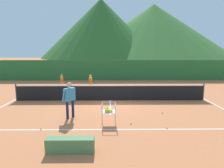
{
  "coord_description": "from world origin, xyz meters",
  "views": [
    {
      "loc": [
        -0.03,
        -12.48,
        3.21
      ],
      "look_at": [
        0.1,
        -0.41,
        1.11
      ],
      "focal_mm": 33.0,
      "sensor_mm": 36.0,
      "label": 1
    }
  ],
  "objects_px": {
    "tennis_ball_2": "(41,129)",
    "tennis_ball_5": "(131,103)",
    "student_1": "(91,82)",
    "tennis_ball_4": "(162,113)",
    "instructor": "(70,97)",
    "ball_cart": "(108,111)",
    "courtside_bench": "(70,145)",
    "student_0": "(62,81)",
    "tennis_net": "(110,93)",
    "tennis_ball_3": "(167,128)",
    "tennis_ball_0": "(172,102)",
    "tennis_ball_1": "(131,124)"
  },
  "relations": [
    {
      "from": "instructor",
      "to": "tennis_ball_2",
      "type": "bearing_deg",
      "value": -122.85
    },
    {
      "from": "ball_cart",
      "to": "tennis_ball_4",
      "type": "xyz_separation_m",
      "value": [
        2.68,
        1.37,
        -0.56
      ]
    },
    {
      "from": "tennis_net",
      "to": "student_1",
      "type": "distance_m",
      "value": 2.94
    },
    {
      "from": "tennis_net",
      "to": "tennis_ball_2",
      "type": "bearing_deg",
      "value": -120.98
    },
    {
      "from": "tennis_ball_4",
      "to": "courtside_bench",
      "type": "xyz_separation_m",
      "value": [
        -3.86,
        -3.79,
        0.2
      ]
    },
    {
      "from": "student_1",
      "to": "tennis_ball_2",
      "type": "bearing_deg",
      "value": -100.61
    },
    {
      "from": "student_0",
      "to": "tennis_net",
      "type": "bearing_deg",
      "value": -38.94
    },
    {
      "from": "instructor",
      "to": "courtside_bench",
      "type": "distance_m",
      "value": 3.37
    },
    {
      "from": "tennis_ball_4",
      "to": "tennis_ball_5",
      "type": "height_order",
      "value": "same"
    },
    {
      "from": "student_0",
      "to": "ball_cart",
      "type": "distance_m",
      "value": 7.83
    },
    {
      "from": "instructor",
      "to": "tennis_ball_2",
      "type": "height_order",
      "value": "instructor"
    },
    {
      "from": "student_0",
      "to": "tennis_ball_5",
      "type": "relative_size",
      "value": 18.74
    },
    {
      "from": "ball_cart",
      "to": "tennis_ball_2",
      "type": "xyz_separation_m",
      "value": [
        -2.69,
        -0.61,
        -0.56
      ]
    },
    {
      "from": "student_1",
      "to": "tennis_ball_4",
      "type": "distance_m",
      "value": 6.63
    },
    {
      "from": "tennis_ball_0",
      "to": "tennis_ball_2",
      "type": "distance_m",
      "value": 7.66
    },
    {
      "from": "tennis_net",
      "to": "ball_cart",
      "type": "relative_size",
      "value": 13.02
    },
    {
      "from": "tennis_ball_2",
      "to": "student_1",
      "type": "bearing_deg",
      "value": 79.39
    },
    {
      "from": "tennis_net",
      "to": "instructor",
      "type": "xyz_separation_m",
      "value": [
        -1.88,
        -3.24,
        0.51
      ]
    },
    {
      "from": "instructor",
      "to": "ball_cart",
      "type": "relative_size",
      "value": 1.87
    },
    {
      "from": "student_0",
      "to": "tennis_ball_5",
      "type": "bearing_deg",
      "value": -36.47
    },
    {
      "from": "tennis_ball_0",
      "to": "tennis_ball_3",
      "type": "xyz_separation_m",
      "value": [
        -1.43,
        -4.0,
        0.0
      ]
    },
    {
      "from": "instructor",
      "to": "student_0",
      "type": "xyz_separation_m",
      "value": [
        -1.76,
        6.18,
        -0.24
      ]
    },
    {
      "from": "ball_cart",
      "to": "tennis_net",
      "type": "bearing_deg",
      "value": 88.62
    },
    {
      "from": "instructor",
      "to": "ball_cart",
      "type": "height_order",
      "value": "instructor"
    },
    {
      "from": "ball_cart",
      "to": "courtside_bench",
      "type": "xyz_separation_m",
      "value": [
        -1.17,
        -2.42,
        -0.36
      ]
    },
    {
      "from": "tennis_ball_0",
      "to": "instructor",
      "type": "bearing_deg",
      "value": -154.79
    },
    {
      "from": "tennis_ball_1",
      "to": "ball_cart",
      "type": "bearing_deg",
      "value": 175.23
    },
    {
      "from": "student_0",
      "to": "ball_cart",
      "type": "bearing_deg",
      "value": -63.1
    },
    {
      "from": "ball_cart",
      "to": "tennis_ball_2",
      "type": "distance_m",
      "value": 2.82
    },
    {
      "from": "ball_cart",
      "to": "tennis_ball_1",
      "type": "bearing_deg",
      "value": -4.77
    },
    {
      "from": "tennis_ball_2",
      "to": "tennis_ball_5",
      "type": "distance_m",
      "value": 5.67
    },
    {
      "from": "tennis_net",
      "to": "student_1",
      "type": "bearing_deg",
      "value": 119.55
    },
    {
      "from": "student_0",
      "to": "courtside_bench",
      "type": "distance_m",
      "value": 9.7
    },
    {
      "from": "tennis_ball_0",
      "to": "student_0",
      "type": "bearing_deg",
      "value": 154.26
    },
    {
      "from": "student_1",
      "to": "tennis_ball_5",
      "type": "relative_size",
      "value": 18.95
    },
    {
      "from": "ball_cart",
      "to": "student_1",
      "type": "bearing_deg",
      "value": 101.55
    },
    {
      "from": "student_0",
      "to": "tennis_ball_4",
      "type": "bearing_deg",
      "value": -42.04
    },
    {
      "from": "instructor",
      "to": "tennis_ball_0",
      "type": "distance_m",
      "value": 6.26
    },
    {
      "from": "student_1",
      "to": "tennis_ball_2",
      "type": "relative_size",
      "value": 18.95
    },
    {
      "from": "tennis_ball_3",
      "to": "courtside_bench",
      "type": "xyz_separation_m",
      "value": [
        -3.55,
        -1.86,
        0.2
      ]
    },
    {
      "from": "student_0",
      "to": "ball_cart",
      "type": "xyz_separation_m",
      "value": [
        3.54,
        -6.98,
        -0.17
      ]
    },
    {
      "from": "tennis_ball_2",
      "to": "courtside_bench",
      "type": "height_order",
      "value": "courtside_bench"
    },
    {
      "from": "tennis_ball_1",
      "to": "instructor",
      "type": "bearing_deg",
      "value": 162.16
    },
    {
      "from": "student_0",
      "to": "tennis_ball_4",
      "type": "distance_m",
      "value": 8.41
    },
    {
      "from": "ball_cart",
      "to": "student_0",
      "type": "bearing_deg",
      "value": 116.9
    },
    {
      "from": "student_0",
      "to": "student_1",
      "type": "distance_m",
      "value": 2.23
    },
    {
      "from": "tennis_net",
      "to": "tennis_ball_2",
      "type": "height_order",
      "value": "tennis_net"
    },
    {
      "from": "tennis_ball_4",
      "to": "tennis_ball_3",
      "type": "bearing_deg",
      "value": -98.9
    },
    {
      "from": "tennis_ball_2",
      "to": "tennis_ball_5",
      "type": "height_order",
      "value": "same"
    },
    {
      "from": "tennis_ball_5",
      "to": "tennis_ball_0",
      "type": "bearing_deg",
      "value": 1.54
    }
  ]
}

